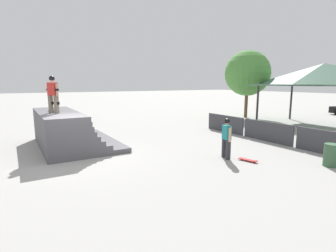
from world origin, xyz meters
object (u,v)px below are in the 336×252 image
object	(u,v)px
bystander_walking	(227,135)
skateboard_on_ground	(248,160)
tree_beside_pavilion	(248,73)
trash_bin	(331,155)
skateboard_on_deck	(53,111)
skater_on_deck	(53,92)

from	to	relation	value
bystander_walking	skateboard_on_ground	xyz separation A→B (m)	(0.79, 0.46, -0.92)
bystander_walking	tree_beside_pavilion	xyz separation A→B (m)	(-8.81, 10.68, 2.93)
trash_bin	skateboard_on_deck	bearing A→B (deg)	-134.75
skateboard_on_deck	bystander_walking	size ratio (longest dim) A/B	0.50
skater_on_deck	skateboard_on_ground	distance (m)	8.92
skateboard_on_deck	trash_bin	distance (m)	11.92
skateboard_on_ground	tree_beside_pavilion	world-z (taller)	tree_beside_pavilion
skater_on_deck	trash_bin	xyz separation A→B (m)	(7.79, 8.43, -2.26)
bystander_walking	trash_bin	world-z (taller)	bystander_walking
skater_on_deck	skateboard_on_ground	xyz separation A→B (m)	(5.79, 6.26, -2.63)
skater_on_deck	tree_beside_pavilion	world-z (taller)	tree_beside_pavilion
skateboard_on_ground	tree_beside_pavilion	bearing A→B (deg)	118.85
skater_on_deck	bystander_walking	size ratio (longest dim) A/B	1.00
skater_on_deck	skateboard_on_deck	size ratio (longest dim) A/B	2.02
bystander_walking	skateboard_on_ground	bearing A→B (deg)	-133.45
skater_on_deck	skateboard_on_deck	world-z (taller)	skater_on_deck
skater_on_deck	skateboard_on_deck	xyz separation A→B (m)	(-0.55, 0.02, -0.90)
bystander_walking	skater_on_deck	bearing A→B (deg)	65.42
skater_on_deck	trash_bin	distance (m)	11.69
skateboard_on_ground	skater_on_deck	bearing A→B (deg)	-147.11
bystander_walking	skateboard_on_ground	world-z (taller)	bystander_walking
skateboard_on_deck	tree_beside_pavilion	world-z (taller)	tree_beside_pavilion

